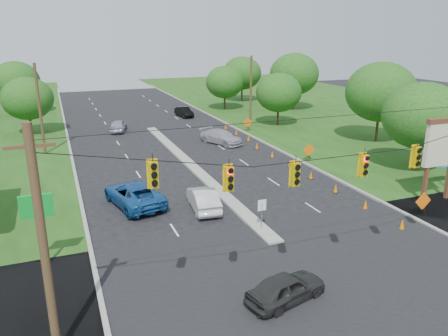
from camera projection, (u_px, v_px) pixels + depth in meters
name	position (u px, v px, depth m)	size (l,w,h in m)	color
ground	(314.00, 280.00, 21.68)	(160.00, 160.00, 0.00)	black
grass_right	(444.00, 140.00, 49.88)	(40.00, 160.00, 0.06)	#1E4714
cross_street	(314.00, 280.00, 21.68)	(160.00, 14.00, 0.02)	black
curb_left	(70.00, 152.00, 44.87)	(0.25, 110.00, 0.16)	gray
curb_right	(249.00, 136.00, 51.87)	(0.25, 110.00, 0.16)	gray
median	(190.00, 165.00, 40.36)	(1.00, 34.00, 0.18)	gray
median_sign	(262.00, 209.00, 26.59)	(0.55, 0.06, 2.05)	gray
signal_span	(332.00, 193.00, 19.30)	(25.60, 0.32, 9.00)	#422D1C
utility_pole_far_left	(40.00, 110.00, 42.70)	(0.28, 0.28, 9.00)	#422D1C
utility_pole_far_right	(251.00, 92.00, 55.82)	(0.28, 0.28, 9.00)	#422D1C
pylon_sign	(443.00, 146.00, 30.97)	(5.90, 2.30, 6.12)	#59331E
cone_0	(402.00, 224.00, 27.11)	(0.32, 0.32, 0.70)	#EB6B00
cone_1	(365.00, 204.00, 30.22)	(0.32, 0.32, 0.70)	#EB6B00
cone_2	(336.00, 188.00, 33.33)	(0.32, 0.32, 0.70)	#EB6B00
cone_3	(311.00, 175.00, 36.45)	(0.32, 0.32, 0.70)	#EB6B00
cone_4	(290.00, 164.00, 39.56)	(0.32, 0.32, 0.70)	#EB6B00
cone_5	(272.00, 154.00, 42.67)	(0.32, 0.32, 0.70)	#EB6B00
cone_6	(257.00, 146.00, 45.79)	(0.32, 0.32, 0.70)	#EB6B00
cone_7	(248.00, 138.00, 49.11)	(0.32, 0.32, 0.70)	#EB6B00
cone_8	(236.00, 132.00, 52.22)	(0.32, 0.32, 0.70)	#EB6B00
cone_9	(226.00, 126.00, 55.34)	(0.32, 0.32, 0.70)	#EB6B00
work_sign_0	(423.00, 202.00, 28.66)	(1.27, 0.58, 1.37)	black
work_sign_1	(309.00, 151.00, 41.12)	(1.27, 0.58, 1.37)	black
work_sign_2	(248.00, 123.00, 53.57)	(1.27, 0.58, 1.37)	black
tree_5	(27.00, 99.00, 51.13)	(5.88, 5.88, 6.86)	black
tree_6	(16.00, 81.00, 63.59)	(6.72, 6.72, 7.84)	black
tree_7	(422.00, 116.00, 37.13)	(6.72, 6.72, 7.84)	black
tree_8	(381.00, 92.00, 47.22)	(7.56, 7.56, 8.82)	black
tree_9	(279.00, 93.00, 56.19)	(5.88, 5.88, 6.86)	black
tree_10	(294.00, 74.00, 67.49)	(7.56, 7.56, 8.82)	black
tree_11	(242.00, 73.00, 76.07)	(6.72, 6.72, 7.84)	black
tree_12	(225.00, 82.00, 67.95)	(5.88, 5.88, 6.86)	black
black_sedan	(286.00, 288.00, 19.76)	(1.61, 4.00, 1.36)	#292929
white_sedan	(203.00, 199.00, 30.12)	(1.61, 4.62, 1.52)	silver
blue_pickup	(134.00, 194.00, 30.77)	(2.78, 6.04, 1.68)	#174C8F
silver_car_far	(221.00, 137.00, 48.00)	(2.15, 5.29, 1.53)	#A8A4B3
silver_car_oncoming	(118.00, 126.00, 53.90)	(1.74, 4.32, 1.47)	#9A97AE
dark_car_receding	(184.00, 112.00, 63.41)	(1.47, 4.20, 1.39)	black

